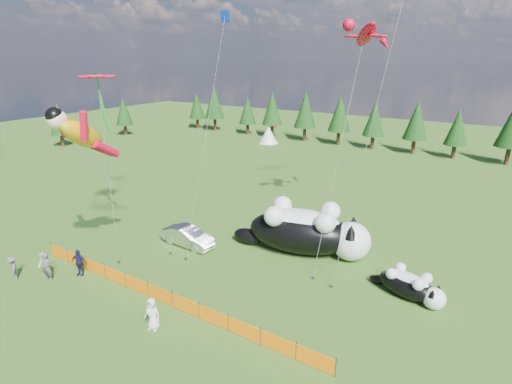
# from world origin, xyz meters

# --- Properties ---
(ground) EXTENTS (160.00, 160.00, 0.00)m
(ground) POSITION_xyz_m (0.00, 0.00, 0.00)
(ground) COLOR #153309
(ground) RESTS_ON ground
(safety_fence) EXTENTS (22.06, 0.06, 1.10)m
(safety_fence) POSITION_xyz_m (0.00, -3.00, 0.50)
(safety_fence) COLOR #262626
(safety_fence) RESTS_ON ground
(tree_line) EXTENTS (90.00, 4.00, 8.00)m
(tree_line) POSITION_xyz_m (0.00, 45.00, 4.00)
(tree_line) COLOR black
(tree_line) RESTS_ON ground
(festival_tents) EXTENTS (50.00, 3.20, 2.80)m
(festival_tents) POSITION_xyz_m (11.00, 40.00, 1.40)
(festival_tents) COLOR white
(festival_tents) RESTS_ON ground
(cat_large) EXTENTS (10.36, 5.41, 3.79)m
(cat_large) POSITION_xyz_m (4.56, 7.44, 1.80)
(cat_large) COLOR black
(cat_large) RESTS_ON ground
(cat_small) EXTENTS (4.76, 2.59, 1.75)m
(cat_small) POSITION_xyz_m (12.40, 5.41, 0.83)
(cat_small) COLOR black
(cat_small) RESTS_ON ground
(car) EXTENTS (4.50, 1.72, 1.46)m
(car) POSITION_xyz_m (-3.65, 3.63, 0.73)
(car) COLOR silver
(car) RESTS_ON ground
(spectator_a) EXTENTS (0.81, 0.64, 1.95)m
(spectator_a) POSITION_xyz_m (-7.91, -5.15, 0.98)
(spectator_a) COLOR #505055
(spectator_a) RESTS_ON ground
(spectator_b) EXTENTS (0.87, 0.60, 1.66)m
(spectator_b) POSITION_xyz_m (-8.68, -4.93, 0.83)
(spectator_b) COLOR silver
(spectator_b) RESTS_ON ground
(spectator_c) EXTENTS (1.22, 0.91, 1.86)m
(spectator_c) POSITION_xyz_m (-6.82, -3.60, 0.93)
(spectator_c) COLOR #16173E
(spectator_c) RESTS_ON ground
(spectator_d) EXTENTS (1.21, 1.03, 1.67)m
(spectator_d) POSITION_xyz_m (-9.91, -6.27, 0.83)
(spectator_d) COLOR #505055
(spectator_d) RESTS_ON ground
(spectator_e) EXTENTS (1.02, 0.78, 1.85)m
(spectator_e) POSITION_xyz_m (1.45, -4.97, 0.93)
(spectator_e) COLOR silver
(spectator_e) RESTS_ON ground
(superhero_kite) EXTENTS (5.97, 6.90, 11.93)m
(superhero_kite) POSITION_xyz_m (-6.78, -2.02, 9.23)
(superhero_kite) COLOR orange
(superhero_kite) RESTS_ON ground
(gecko_kite) EXTENTS (5.48, 12.76, 17.94)m
(gecko_kite) POSITION_xyz_m (5.74, 13.68, 15.39)
(gecko_kite) COLOR red
(gecko_kite) RESTS_ON ground
(flower_kite) EXTENTS (6.06, 5.06, 13.54)m
(flower_kite) POSITION_xyz_m (-10.32, 2.22, 12.33)
(flower_kite) COLOR red
(flower_kite) RESTS_ON ground
(diamond_kite_a) EXTENTS (1.20, 5.17, 17.50)m
(diamond_kite_a) POSITION_xyz_m (-1.81, 6.37, 15.84)
(diamond_kite_a) COLOR #0C30B8
(diamond_kite_a) RESTS_ON ground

